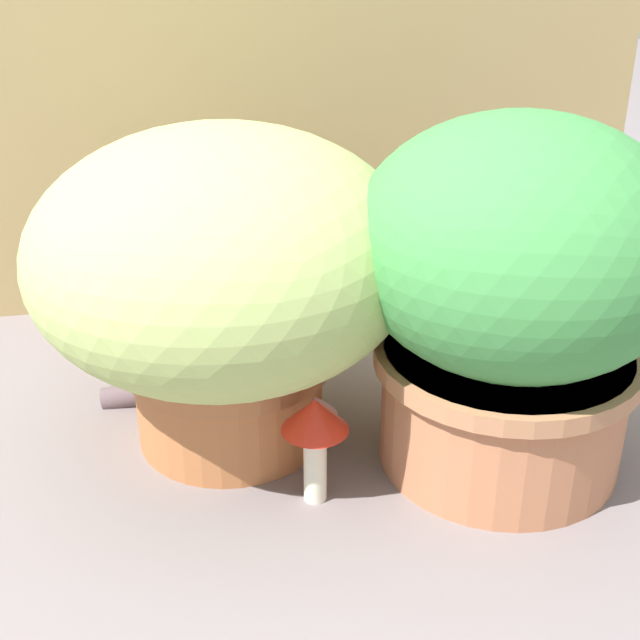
# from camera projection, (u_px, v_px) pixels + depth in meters

# --- Properties ---
(ground_plane) EXTENTS (6.00, 6.00, 0.00)m
(ground_plane) POSITION_uv_depth(u_px,v_px,m) (276.00, 440.00, 1.23)
(ground_plane) COLOR slate
(cardboard_backdrop) EXTENTS (1.24, 0.03, 0.95)m
(cardboard_backdrop) POSITION_uv_depth(u_px,v_px,m) (292.00, 27.00, 1.46)
(cardboard_backdrop) COLOR tan
(cardboard_backdrop) RESTS_ON ground
(grass_planter) EXTENTS (0.50, 0.50, 0.43)m
(grass_planter) POSITION_uv_depth(u_px,v_px,m) (223.00, 271.00, 1.13)
(grass_planter) COLOR #B4693C
(grass_planter) RESTS_ON ground
(leafy_planter) EXTENTS (0.41, 0.41, 0.46)m
(leafy_planter) POSITION_uv_depth(u_px,v_px,m) (514.00, 288.00, 1.08)
(leafy_planter) COLOR #BB724D
(leafy_planter) RESTS_ON ground
(cat) EXTENTS (0.37, 0.20, 0.32)m
(cat) POSITION_uv_depth(u_px,v_px,m) (251.00, 341.00, 1.23)
(cat) COLOR #624F55
(cat) RESTS_ON ground
(mushroom_ornament_pink) EXTENTS (0.08, 0.08, 0.10)m
(mushroom_ornament_pink) POSITION_uv_depth(u_px,v_px,m) (307.00, 411.00, 1.17)
(mushroom_ornament_pink) COLOR silver
(mushroom_ornament_pink) RESTS_ON ground
(mushroom_ornament_red) EXTENTS (0.08, 0.08, 0.15)m
(mushroom_ornament_red) POSITION_uv_depth(u_px,v_px,m) (315.00, 426.00, 1.07)
(mushroom_ornament_red) COLOR #ECE4C6
(mushroom_ornament_red) RESTS_ON ground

